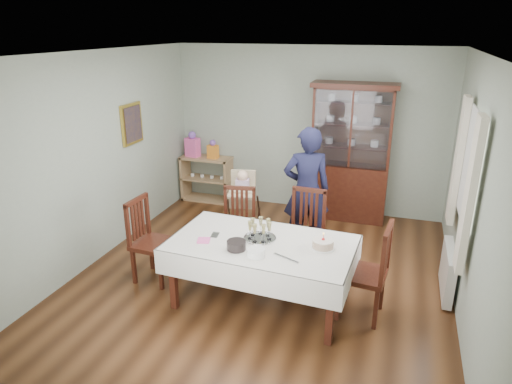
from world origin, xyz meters
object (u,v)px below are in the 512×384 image
at_px(dining_table, 262,272).
at_px(chair_far_left, 238,240).
at_px(high_chair, 243,214).
at_px(china_cabinet, 351,151).
at_px(birthday_cake, 323,244).
at_px(chair_end_right, 363,289).
at_px(champagne_tray, 260,234).
at_px(woman, 307,190).
at_px(chair_far_right, 304,247).
at_px(sideboard, 207,179).
at_px(gift_bag_orange, 213,150).
at_px(chair_end_left, 154,256).
at_px(gift_bag_pink, 193,145).

relative_size(dining_table, chair_far_left, 2.09).
bearing_deg(high_chair, dining_table, -76.25).
xyz_separation_m(china_cabinet, birthday_cake, (0.07, -2.73, -0.32)).
xyz_separation_m(chair_far_left, chair_end_right, (1.71, -0.75, 0.03)).
bearing_deg(chair_end_right, champagne_tray, -82.27).
distance_m(woman, birthday_cake, 1.50).
height_order(chair_far_left, chair_far_right, chair_far_right).
relative_size(chair_far_left, chair_end_right, 0.91).
xyz_separation_m(sideboard, chair_far_left, (1.31, -1.96, -0.11)).
bearing_deg(chair_end_right, china_cabinet, -163.56).
height_order(chair_far_left, birthday_cake, chair_far_left).
xyz_separation_m(china_cabinet, chair_end_right, (0.51, -2.68, -0.80)).
distance_m(sideboard, high_chair, 1.80).
xyz_separation_m(high_chair, gift_bag_orange, (-1.03, 1.35, 0.53)).
height_order(dining_table, birthday_cake, birthday_cake).
xyz_separation_m(chair_end_left, gift_bag_pink, (-0.73, 2.70, 0.69)).
xyz_separation_m(sideboard, chair_far_right, (2.19, -1.90, -0.09)).
distance_m(sideboard, chair_end_left, 2.77).
bearing_deg(chair_end_right, gift_bag_pink, -123.94).
xyz_separation_m(chair_far_left, gift_bag_pink, (-1.55, 1.94, 0.70)).
bearing_deg(chair_end_left, china_cabinet, -33.17).
distance_m(sideboard, chair_end_right, 4.05).
bearing_deg(chair_end_left, chair_far_right, -60.79).
distance_m(woman, gift_bag_pink, 2.67).
bearing_deg(chair_far_left, champagne_tray, -64.50).
xyz_separation_m(sideboard, gift_bag_orange, (0.14, -0.02, 0.55)).
height_order(dining_table, woman, woman).
relative_size(sideboard, champagne_tray, 2.49).
height_order(gift_bag_pink, gift_bag_orange, gift_bag_pink).
distance_m(woman, high_chair, 1.02).
distance_m(chair_end_left, chair_end_right, 2.52).
height_order(chair_far_right, chair_end_left, chair_end_left).
height_order(chair_far_left, woman, woman).
relative_size(woman, gift_bag_orange, 5.36).
xyz_separation_m(dining_table, china_cabinet, (0.59, 2.80, 0.74)).
distance_m(chair_far_left, chair_end_left, 1.12).
xyz_separation_m(dining_table, chair_far_right, (0.28, 0.91, -0.08)).
xyz_separation_m(china_cabinet, sideboard, (-2.50, 0.02, -0.72)).
bearing_deg(chair_end_left, gift_bag_pink, 18.59).
height_order(sideboard, gift_bag_pink, gift_bag_pink).
distance_m(dining_table, sideboard, 3.40).
bearing_deg(gift_bag_pink, chair_far_right, -37.74).
bearing_deg(dining_table, gift_bag_orange, 122.23).
distance_m(china_cabinet, chair_far_left, 2.42).
bearing_deg(gift_bag_pink, champagne_tray, -52.36).
bearing_deg(woman, china_cabinet, -128.15).
distance_m(chair_far_right, birthday_cake, 1.06).
bearing_deg(gift_bag_orange, china_cabinet, -0.04).
relative_size(chair_end_left, champagne_tray, 2.88).
xyz_separation_m(woman, high_chair, (-0.91, -0.03, -0.46)).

